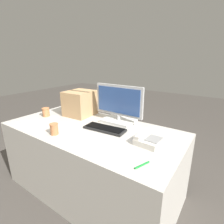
{
  "coord_description": "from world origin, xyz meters",
  "views": [
    {
      "loc": [
        1.1,
        -1.21,
        1.42
      ],
      "look_at": [
        0.14,
        0.17,
        0.89
      ],
      "focal_mm": 28.0,
      "sensor_mm": 36.0,
      "label": 1
    }
  ],
  "objects_px": {
    "spoon": "(21,121)",
    "cardboard_box": "(80,103)",
    "monitor": "(119,107)",
    "paper_cup_left": "(46,112)",
    "keyboard": "(105,128)",
    "paper_cup_right": "(54,129)",
    "desk_phone": "(149,140)",
    "pen_marker": "(142,165)",
    "sticky_note_pad": "(55,117)"
  },
  "relations": [
    {
      "from": "monitor",
      "to": "spoon",
      "type": "xyz_separation_m",
      "value": [
        -0.91,
        -0.59,
        -0.17
      ]
    },
    {
      "from": "keyboard",
      "to": "desk_phone",
      "type": "relative_size",
      "value": 1.86
    },
    {
      "from": "desk_phone",
      "to": "spoon",
      "type": "bearing_deg",
      "value": -163.08
    },
    {
      "from": "paper_cup_right",
      "to": "sticky_note_pad",
      "type": "height_order",
      "value": "paper_cup_right"
    },
    {
      "from": "spoon",
      "to": "desk_phone",
      "type": "bearing_deg",
      "value": 152.46
    },
    {
      "from": "pen_marker",
      "to": "paper_cup_right",
      "type": "bearing_deg",
      "value": -69.27
    },
    {
      "from": "desk_phone",
      "to": "spoon",
      "type": "height_order",
      "value": "desk_phone"
    },
    {
      "from": "monitor",
      "to": "paper_cup_right",
      "type": "xyz_separation_m",
      "value": [
        -0.32,
        -0.6,
        -0.12
      ]
    },
    {
      "from": "keyboard",
      "to": "cardboard_box",
      "type": "bearing_deg",
      "value": 153.85
    },
    {
      "from": "monitor",
      "to": "paper_cup_right",
      "type": "bearing_deg",
      "value": -118.02
    },
    {
      "from": "cardboard_box",
      "to": "keyboard",
      "type": "bearing_deg",
      "value": -21.24
    },
    {
      "from": "paper_cup_left",
      "to": "sticky_note_pad",
      "type": "xyz_separation_m",
      "value": [
        0.11,
        0.03,
        -0.05
      ]
    },
    {
      "from": "paper_cup_right",
      "to": "spoon",
      "type": "relative_size",
      "value": 0.82
    },
    {
      "from": "paper_cup_right",
      "to": "spoon",
      "type": "distance_m",
      "value": 0.59
    },
    {
      "from": "keyboard",
      "to": "cardboard_box",
      "type": "xyz_separation_m",
      "value": [
        -0.53,
        0.2,
        0.13
      ]
    },
    {
      "from": "spoon",
      "to": "cardboard_box",
      "type": "relative_size",
      "value": 0.37
    },
    {
      "from": "desk_phone",
      "to": "sticky_note_pad",
      "type": "distance_m",
      "value": 1.18
    },
    {
      "from": "paper_cup_right",
      "to": "monitor",
      "type": "bearing_deg",
      "value": 61.98
    },
    {
      "from": "pen_marker",
      "to": "sticky_note_pad",
      "type": "xyz_separation_m",
      "value": [
        -1.27,
        0.3,
        -0.0
      ]
    },
    {
      "from": "monitor",
      "to": "paper_cup_left",
      "type": "bearing_deg",
      "value": -158.6
    },
    {
      "from": "keyboard",
      "to": "sticky_note_pad",
      "type": "xyz_separation_m",
      "value": [
        -0.71,
        -0.04,
        -0.01
      ]
    },
    {
      "from": "keyboard",
      "to": "paper_cup_left",
      "type": "bearing_deg",
      "value": -179.85
    },
    {
      "from": "spoon",
      "to": "paper_cup_right",
      "type": "bearing_deg",
      "value": 138.75
    },
    {
      "from": "monitor",
      "to": "cardboard_box",
      "type": "height_order",
      "value": "monitor"
    },
    {
      "from": "monitor",
      "to": "pen_marker",
      "type": "height_order",
      "value": "monitor"
    },
    {
      "from": "spoon",
      "to": "cardboard_box",
      "type": "bearing_deg",
      "value": -165.74
    },
    {
      "from": "monitor",
      "to": "paper_cup_left",
      "type": "relative_size",
      "value": 5.4
    },
    {
      "from": "keyboard",
      "to": "paper_cup_left",
      "type": "relative_size",
      "value": 4.13
    },
    {
      "from": "cardboard_box",
      "to": "spoon",
      "type": "bearing_deg",
      "value": -124.71
    },
    {
      "from": "paper_cup_left",
      "to": "cardboard_box",
      "type": "distance_m",
      "value": 0.42
    },
    {
      "from": "paper_cup_left",
      "to": "spoon",
      "type": "distance_m",
      "value": 0.29
    },
    {
      "from": "spoon",
      "to": "pen_marker",
      "type": "xyz_separation_m",
      "value": [
        1.47,
        0.01,
        0.0
      ]
    },
    {
      "from": "desk_phone",
      "to": "paper_cup_right",
      "type": "distance_m",
      "value": 0.85
    },
    {
      "from": "desk_phone",
      "to": "paper_cup_left",
      "type": "height_order",
      "value": "paper_cup_left"
    },
    {
      "from": "pen_marker",
      "to": "keyboard",
      "type": "bearing_deg",
      "value": -100.93
    },
    {
      "from": "keyboard",
      "to": "spoon",
      "type": "relative_size",
      "value": 3.35
    },
    {
      "from": "paper_cup_left",
      "to": "keyboard",
      "type": "bearing_deg",
      "value": 5.07
    },
    {
      "from": "sticky_note_pad",
      "to": "monitor",
      "type": "bearing_deg",
      "value": 22.02
    },
    {
      "from": "cardboard_box",
      "to": "pen_marker",
      "type": "relative_size",
      "value": 2.75
    },
    {
      "from": "cardboard_box",
      "to": "pen_marker",
      "type": "xyz_separation_m",
      "value": [
        1.09,
        -0.54,
        -0.14
      ]
    },
    {
      "from": "pen_marker",
      "to": "spoon",
      "type": "bearing_deg",
      "value": -69.66
    },
    {
      "from": "keyboard",
      "to": "sticky_note_pad",
      "type": "height_order",
      "value": "keyboard"
    },
    {
      "from": "paper_cup_left",
      "to": "spoon",
      "type": "bearing_deg",
      "value": -106.64
    },
    {
      "from": "keyboard",
      "to": "cardboard_box",
      "type": "distance_m",
      "value": 0.58
    },
    {
      "from": "monitor",
      "to": "paper_cup_right",
      "type": "height_order",
      "value": "monitor"
    },
    {
      "from": "keyboard",
      "to": "sticky_note_pad",
      "type": "distance_m",
      "value": 0.72
    },
    {
      "from": "keyboard",
      "to": "pen_marker",
      "type": "bearing_deg",
      "value": -35.84
    },
    {
      "from": "keyboard",
      "to": "spoon",
      "type": "bearing_deg",
      "value": -164.12
    },
    {
      "from": "cardboard_box",
      "to": "pen_marker",
      "type": "bearing_deg",
      "value": -26.43
    },
    {
      "from": "paper_cup_right",
      "to": "pen_marker",
      "type": "relative_size",
      "value": 0.83
    }
  ]
}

